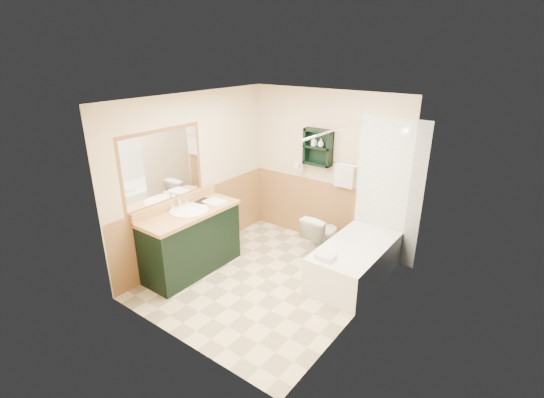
# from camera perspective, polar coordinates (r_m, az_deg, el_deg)

# --- Properties ---
(floor) EXTENTS (3.00, 3.00, 0.00)m
(floor) POSITION_cam_1_polar(r_m,az_deg,el_deg) (5.47, -0.75, -11.57)
(floor) COLOR beige
(floor) RESTS_ON ground
(back_wall) EXTENTS (2.60, 0.04, 2.40)m
(back_wall) POSITION_cam_1_polar(r_m,az_deg,el_deg) (6.14, 7.87, 4.32)
(back_wall) COLOR #F3E5BE
(back_wall) RESTS_ON ground
(left_wall) EXTENTS (0.04, 3.00, 2.40)m
(left_wall) POSITION_cam_1_polar(r_m,az_deg,el_deg) (5.78, -11.28, 3.04)
(left_wall) COLOR #F3E5BE
(left_wall) RESTS_ON ground
(right_wall) EXTENTS (0.04, 3.00, 2.40)m
(right_wall) POSITION_cam_1_polar(r_m,az_deg,el_deg) (4.31, 13.28, -3.51)
(right_wall) COLOR #F3E5BE
(right_wall) RESTS_ON ground
(ceiling) EXTENTS (2.60, 3.00, 0.04)m
(ceiling) POSITION_cam_1_polar(r_m,az_deg,el_deg) (4.63, -0.89, 14.49)
(ceiling) COLOR white
(ceiling) RESTS_ON back_wall
(wainscot_left) EXTENTS (2.98, 2.98, 1.00)m
(wainscot_left) POSITION_cam_1_polar(r_m,az_deg,el_deg) (6.01, -10.58, -3.38)
(wainscot_left) COLOR #AE8046
(wainscot_left) RESTS_ON left_wall
(wainscot_back) EXTENTS (2.58, 2.58, 1.00)m
(wainscot_back) POSITION_cam_1_polar(r_m,az_deg,el_deg) (6.34, 7.40, -1.81)
(wainscot_back) COLOR #AE8046
(wainscot_back) RESTS_ON back_wall
(mirror_frame) EXTENTS (1.30, 1.30, 1.00)m
(mirror_frame) POSITION_cam_1_polar(r_m,az_deg,el_deg) (5.32, -15.50, 4.48)
(mirror_frame) COLOR brown
(mirror_frame) RESTS_ON left_wall
(mirror_glass) EXTENTS (1.20, 1.20, 0.90)m
(mirror_glass) POSITION_cam_1_polar(r_m,az_deg,el_deg) (5.32, -15.46, 4.47)
(mirror_glass) COLOR white
(mirror_glass) RESTS_ON left_wall
(tile_right) EXTENTS (1.50, 1.50, 2.10)m
(tile_right) POSITION_cam_1_polar(r_m,az_deg,el_deg) (5.03, 16.23, -2.02)
(tile_right) COLOR white
(tile_right) RESTS_ON right_wall
(tile_back) EXTENTS (0.95, 0.95, 2.10)m
(tile_back) POSITION_cam_1_polar(r_m,az_deg,el_deg) (5.75, 16.51, 0.88)
(tile_back) COLOR white
(tile_back) RESTS_ON back_wall
(tile_accent) EXTENTS (1.50, 1.50, 0.10)m
(tile_accent) POSITION_cam_1_polar(r_m,az_deg,el_deg) (4.78, 17.15, 7.43)
(tile_accent) COLOR #154B35
(tile_accent) RESTS_ON right_wall
(wall_shelf) EXTENTS (0.45, 0.15, 0.55)m
(wall_shelf) POSITION_cam_1_polar(r_m,az_deg,el_deg) (5.99, 6.65, 7.45)
(wall_shelf) COLOR black
(wall_shelf) RESTS_ON back_wall
(hair_dryer) EXTENTS (0.10, 0.24, 0.18)m
(hair_dryer) POSITION_cam_1_polar(r_m,az_deg,el_deg) (6.26, 4.26, 4.79)
(hair_dryer) COLOR white
(hair_dryer) RESTS_ON back_wall
(towel_bar) EXTENTS (0.40, 0.06, 0.40)m
(towel_bar) POSITION_cam_1_polar(r_m,az_deg,el_deg) (5.88, 10.59, 4.94)
(towel_bar) COLOR white
(towel_bar) RESTS_ON back_wall
(curtain_rod) EXTENTS (0.03, 1.60, 0.03)m
(curtain_rod) POSITION_cam_1_polar(r_m,az_deg,el_deg) (5.04, 9.31, 9.94)
(curtain_rod) COLOR silver
(curtain_rod) RESTS_ON back_wall
(shower_curtain) EXTENTS (1.05, 1.05, 1.70)m
(shower_curtain) POSITION_cam_1_polar(r_m,az_deg,el_deg) (5.42, 9.65, 1.36)
(shower_curtain) COLOR beige
(shower_curtain) RESTS_ON curtain_rod
(vanity) EXTENTS (0.59, 1.43, 0.90)m
(vanity) POSITION_cam_1_polar(r_m,az_deg,el_deg) (5.58, -11.59, -5.97)
(vanity) COLOR black
(vanity) RESTS_ON ground
(bathtub) EXTENTS (0.75, 1.50, 0.50)m
(bathtub) POSITION_cam_1_polar(r_m,az_deg,el_deg) (5.50, 11.93, -8.83)
(bathtub) COLOR white
(bathtub) RESTS_ON ground
(toilet) EXTENTS (0.41, 0.69, 0.66)m
(toilet) POSITION_cam_1_polar(r_m,az_deg,el_deg) (5.95, 7.18, -5.21)
(toilet) COLOR white
(toilet) RESTS_ON ground
(counter_towel) EXTENTS (0.29, 0.23, 0.04)m
(counter_towel) POSITION_cam_1_polar(r_m,az_deg,el_deg) (5.56, -8.28, -0.49)
(counter_towel) COLOR white
(counter_towel) RESTS_ON vanity
(vanity_book) EXTENTS (0.17, 0.04, 0.23)m
(vanity_book) POSITION_cam_1_polar(r_m,az_deg,el_deg) (5.67, -10.67, 0.82)
(vanity_book) COLOR black
(vanity_book) RESTS_ON vanity
(tub_towel) EXTENTS (0.22, 0.19, 0.07)m
(tub_towel) POSITION_cam_1_polar(r_m,az_deg,el_deg) (4.96, 7.79, -8.27)
(tub_towel) COLOR white
(tub_towel) RESTS_ON bathtub
(soap_bottle_a) EXTENTS (0.07, 0.14, 0.06)m
(soap_bottle_a) POSITION_cam_1_polar(r_m,az_deg,el_deg) (6.01, 6.10, 7.96)
(soap_bottle_a) COLOR white
(soap_bottle_a) RESTS_ON wall_shelf
(soap_bottle_b) EXTENTS (0.12, 0.14, 0.09)m
(soap_bottle_b) POSITION_cam_1_polar(r_m,az_deg,el_deg) (5.95, 7.07, 7.94)
(soap_bottle_b) COLOR white
(soap_bottle_b) RESTS_ON wall_shelf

